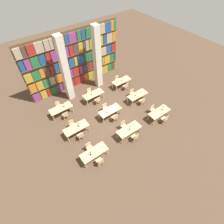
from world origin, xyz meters
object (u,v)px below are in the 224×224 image
object	(u,v)px
reading_table_1	(129,130)
desk_lamp_1	(130,127)
chair_14	(98,100)
chair_13	(58,106)
desk_lamp_8	(122,78)
chair_6	(81,136)
desk_lamp_0	(90,153)
chair_12	(65,115)
reading_table_7	(93,95)
reading_table_2	(159,112)
chair_0	(100,161)
pillar_left	(65,70)
chair_10	(142,101)
chair_2	(135,137)
reading_table_6	(61,109)
chair_16	(126,86)
reading_table_8	(122,81)
desk_lamp_3	(78,124)
reading_table_4	(110,111)
chair_11	(132,93)
chair_5	(153,109)
desk_lamp_7	(91,93)
chair_8	(115,117)
chair_17	(117,79)
reading_table_5	(138,95)
desk_lamp_5	(136,93)
chair_15	(90,92)
desk_lamp_6	(63,104)
reading_table_0	(94,153)
desk_lamp_2	(163,107)
chair_3	(124,126)
pillar_center	(97,58)
chair_1	(89,147)
chair_9	(105,108)
desk_lamp_4	(107,110)

from	to	relation	value
reading_table_1	desk_lamp_1	world-z (taller)	desk_lamp_1
reading_table_1	chair_14	bearing A→B (deg)	90.25
chair_13	desk_lamp_8	distance (m)	6.59
chair_6	desk_lamp_0	bearing A→B (deg)	-98.77
chair_12	reading_table_7	size ratio (longest dim) A/B	0.45
reading_table_2	chair_0	bearing A→B (deg)	-174.36
chair_0	chair_12	xyz separation A→B (m)	(0.01, 5.25, 0.00)
pillar_left	chair_14	bearing A→B (deg)	-56.80
chair_10	desk_lamp_1	bearing A→B (deg)	-149.13
chair_0	chair_2	bearing A→B (deg)	1.24
chair_2	reading_table_6	bearing A→B (deg)	119.07
chair_16	reading_table_8	bearing A→B (deg)	89.38
chair_0	desk_lamp_3	bearing A→B (deg)	85.41
reading_table_4	chair_10	distance (m)	3.25
chair_0	chair_11	size ratio (longest dim) A/B	1.00
chair_5	desk_lamp_7	world-z (taller)	desk_lamp_7
reading_table_7	reading_table_1	bearing A→B (deg)	-89.85
chair_8	chair_17	size ratio (longest dim) A/B	1.00
reading_table_1	chair_16	world-z (taller)	chair_16
desk_lamp_1	reading_table_2	xyz separation A→B (m)	(3.20, -0.10, -0.38)
reading_table_5	desk_lamp_5	size ratio (longest dim) A/B	4.41
chair_0	chair_15	bearing A→B (deg)	63.94
chair_14	reading_table_8	distance (m)	3.44
chair_10	reading_table_7	size ratio (longest dim) A/B	0.45
reading_table_5	desk_lamp_6	bearing A→B (deg)	157.04
pillar_left	reading_table_0	world-z (taller)	pillar_left
chair_10	desk_lamp_7	distance (m)	4.68
desk_lamp_3	chair_8	size ratio (longest dim) A/B	0.45
reading_table_0	chair_10	xyz separation A→B (m)	(6.40, 1.94, -0.19)
desk_lamp_2	chair_12	size ratio (longest dim) A/B	0.57
chair_3	chair_11	distance (m)	4.06
reading_table_2	desk_lamp_8	distance (m)	5.20
desk_lamp_5	pillar_center	bearing A→B (deg)	107.57
reading_table_8	chair_17	world-z (taller)	chair_17
chair_1	chair_5	world-z (taller)	same
chair_13	reading_table_8	world-z (taller)	chair_13
reading_table_4	chair_9	world-z (taller)	chair_9
desk_lamp_4	reading_table_4	bearing A→B (deg)	7.97
desk_lamp_4	reading_table_7	world-z (taller)	desk_lamp_4
chair_10	chair_12	distance (m)	6.90
reading_table_5	chair_17	distance (m)	3.22
desk_lamp_7	reading_table_0	bearing A→B (deg)	-120.47
chair_8	reading_table_5	world-z (taller)	chair_8
reading_table_4	reading_table_8	world-z (taller)	same
desk_lamp_3	chair_17	distance (m)	7.07
desk_lamp_1	reading_table_2	size ratio (longest dim) A/B	0.23
desk_lamp_1	chair_17	xyz separation A→B (m)	(3.32, 5.79, -0.57)
pillar_left	reading_table_7	bearing A→B (deg)	-47.13
chair_3	chair_12	bearing A→B (deg)	-49.68
pillar_center	chair_2	world-z (taller)	pillar_center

